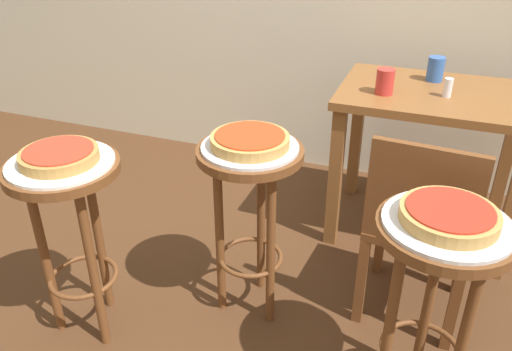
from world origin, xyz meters
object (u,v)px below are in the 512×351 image
object	(u,v)px
serving_plate_foreground	(61,163)
cup_far_edge	(436,69)
pizza_middle	(449,215)
cup_near_edge	(385,81)
stool_foreground	(70,211)
pizza_foreground	(59,156)
stool_middle	(436,278)
serving_plate_leftside	(250,147)
pizza_leftside	(250,140)
stool_leftside	(250,193)
wooden_chair	(421,224)
dining_table	(432,120)
condiment_shaker	(448,88)
serving_plate_middle	(447,223)

from	to	relation	value
serving_plate_foreground	cup_far_edge	xyz separation A→B (m)	(1.17, 1.36, 0.07)
cup_far_edge	pizza_middle	bearing A→B (deg)	-84.21
cup_near_edge	cup_far_edge	xyz separation A→B (m)	(0.20, 0.27, 0.00)
stool_foreground	pizza_foreground	world-z (taller)	pizza_foreground
serving_plate_foreground	stool_middle	distance (m)	1.31
pizza_middle	serving_plate_leftside	distance (m)	0.77
serving_plate_foreground	pizza_leftside	size ratio (longest dim) A/B	1.27
stool_leftside	cup_far_edge	distance (m)	1.19
serving_plate_leftside	wooden_chair	distance (m)	0.73
pizza_foreground	dining_table	distance (m)	1.70
stool_foreground	serving_plate_leftside	distance (m)	0.71
pizza_leftside	wooden_chair	world-z (taller)	wooden_chair
serving_plate_foreground	wooden_chair	world-z (taller)	wooden_chair
condiment_shaker	wooden_chair	world-z (taller)	condiment_shaker
pizza_leftside	condiment_shaker	distance (m)	1.03
stool_leftside	wooden_chair	bearing A→B (deg)	14.25
serving_plate_foreground	serving_plate_leftside	bearing A→B (deg)	31.19
cup_near_edge	cup_far_edge	distance (m)	0.34
serving_plate_foreground	stool_leftside	xyz separation A→B (m)	(0.58, 0.35, -0.20)
dining_table	stool_leftside	bearing A→B (deg)	-125.92
pizza_leftside	stool_middle	bearing A→B (deg)	-20.76
condiment_shaker	wooden_chair	size ratio (longest dim) A/B	0.10
serving_plate_foreground	pizza_middle	world-z (taller)	pizza_middle
stool_middle	stool_leftside	distance (m)	0.77
stool_leftside	wooden_chair	world-z (taller)	wooden_chair
pizza_middle	serving_plate_foreground	bearing A→B (deg)	-176.49
serving_plate_foreground	serving_plate_leftside	xyz separation A→B (m)	(0.58, 0.35, 0.00)
cup_near_edge	dining_table	bearing A→B (deg)	27.05
pizza_leftside	cup_near_edge	xyz separation A→B (m)	(0.38, 0.73, 0.04)
pizza_foreground	dining_table	bearing A→B (deg)	45.12
pizza_foreground	cup_far_edge	bearing A→B (deg)	49.25
serving_plate_foreground	stool_leftside	distance (m)	0.71
stool_foreground	pizza_leftside	bearing A→B (deg)	31.19
serving_plate_foreground	dining_table	distance (m)	1.70
serving_plate_foreground	condiment_shaker	size ratio (longest dim) A/B	4.34
stool_leftside	stool_middle	bearing A→B (deg)	-20.76
condiment_shaker	cup_near_edge	bearing A→B (deg)	-167.89
pizza_leftside	wooden_chair	distance (m)	0.74
pizza_leftside	serving_plate_leftside	bearing A→B (deg)	180.00
dining_table	pizza_middle	bearing A→B (deg)	-84.81
pizza_foreground	serving_plate_leftside	distance (m)	0.68
serving_plate_middle	stool_leftside	distance (m)	0.79
pizza_foreground	cup_far_edge	world-z (taller)	cup_far_edge
stool_middle	cup_near_edge	size ratio (longest dim) A/B	6.46
stool_middle	pizza_foreground	bearing A→B (deg)	-176.49
stool_leftside	serving_plate_foreground	bearing A→B (deg)	-148.81
dining_table	cup_far_edge	xyz separation A→B (m)	(-0.03, 0.16, 0.20)
cup_far_edge	condiment_shaker	size ratio (longest dim) A/B	1.37
cup_near_edge	wooden_chair	distance (m)	0.72
stool_middle	pizza_middle	size ratio (longest dim) A/B	2.68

